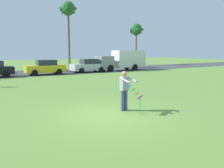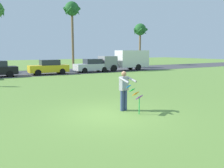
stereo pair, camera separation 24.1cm
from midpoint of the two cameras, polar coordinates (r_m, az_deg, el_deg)
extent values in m
plane|color=olive|center=(9.68, 0.16, -7.44)|extent=(120.00, 120.00, 0.00)
cube|color=#424247|center=(28.42, -20.90, 2.39)|extent=(120.00, 8.00, 0.01)
cylinder|color=#384772|center=(10.28, 3.92, -3.95)|extent=(0.16, 0.16, 0.90)
cylinder|color=#384772|center=(10.16, 3.18, -4.09)|extent=(0.16, 0.16, 0.90)
cube|color=gray|center=(10.09, 3.59, 0.15)|extent=(0.39, 0.27, 0.60)
sphere|color=#9E7051|center=(10.04, 3.61, 2.52)|extent=(0.22, 0.22, 0.22)
cylinder|color=gray|center=(10.04, 5.48, 1.14)|extent=(0.18, 0.59, 0.24)
cylinder|color=gray|center=(9.73, 3.63, 0.94)|extent=(0.18, 0.59, 0.24)
cube|color=blue|center=(9.75, 4.77, -0.62)|extent=(0.26, 0.24, 0.12)
cube|color=green|center=(9.71, 5.64, -1.48)|extent=(0.35, 0.28, 0.12)
cube|color=orange|center=(9.67, 6.52, -2.36)|extent=(0.43, 0.33, 0.12)
cube|color=purple|center=(9.64, 7.40, -3.23)|extent=(0.51, 0.38, 0.12)
cylinder|color=green|center=(9.71, 7.36, -5.28)|extent=(0.04, 0.04, 0.71)
cylinder|color=black|center=(25.01, -23.38, 2.27)|extent=(0.64, 0.23, 0.64)
cylinder|color=black|center=(26.60, -23.89, 2.55)|extent=(0.64, 0.23, 0.64)
cube|color=yellow|center=(26.56, -14.98, 3.66)|extent=(4.25, 1.82, 0.76)
cube|color=#282D38|center=(26.55, -14.72, 5.10)|extent=(2.05, 1.45, 0.60)
cylinder|color=black|center=(25.51, -17.34, 2.67)|extent=(0.65, 0.24, 0.64)
cylinder|color=black|center=(27.09, -18.05, 2.94)|extent=(0.65, 0.24, 0.64)
cylinder|color=black|center=(26.16, -11.75, 3.00)|extent=(0.65, 0.24, 0.64)
cylinder|color=black|center=(27.70, -12.76, 3.25)|extent=(0.65, 0.24, 0.64)
cube|color=silver|center=(28.42, -4.76, 4.19)|extent=(4.22, 1.74, 0.76)
cube|color=#282D38|center=(28.45, -4.50, 5.53)|extent=(2.03, 1.41, 0.60)
cylinder|color=black|center=(27.16, -6.45, 3.30)|extent=(0.64, 0.23, 0.64)
cylinder|color=black|center=(28.63, -7.81, 3.53)|extent=(0.64, 0.23, 0.64)
cylinder|color=black|center=(28.34, -1.66, 3.55)|extent=(0.64, 0.23, 0.64)
cylinder|color=black|center=(29.75, -3.20, 3.77)|extent=(0.64, 0.23, 0.64)
cube|color=gray|center=(29.50, -0.84, 5.39)|extent=(1.84, 1.93, 1.50)
cube|color=silver|center=(31.43, 5.11, 6.17)|extent=(4.24, 2.08, 2.20)
cylinder|color=black|center=(28.92, 0.65, 3.85)|extent=(0.85, 0.30, 0.84)
cylinder|color=black|center=(30.51, -1.09, 4.07)|extent=(0.85, 0.30, 0.84)
cylinder|color=black|center=(30.95, 6.60, 4.08)|extent=(0.85, 0.30, 0.84)
cylinder|color=black|center=(32.44, 4.68, 4.29)|extent=(0.85, 0.30, 0.84)
cone|color=#387A33|center=(33.97, -24.83, 15.37)|extent=(0.44, 1.56, 1.28)
cylinder|color=brown|center=(36.69, -9.40, 10.74)|extent=(0.36, 0.36, 8.62)
sphere|color=#236028|center=(37.18, -9.57, 17.70)|extent=(2.10, 2.10, 2.10)
cone|color=#236028|center=(37.46, -8.13, 16.96)|extent=(0.44, 1.56, 1.28)
cone|color=#236028|center=(38.04, -9.63, 16.79)|extent=(1.62, 0.90, 1.28)
cone|color=#236028|center=(37.35, -11.02, 16.92)|extent=(1.27, 1.52, 1.28)
cone|color=#236028|center=(36.32, -10.40, 17.19)|extent=(1.27, 1.52, 1.28)
cone|color=#236028|center=(36.38, -8.56, 17.21)|extent=(1.62, 0.90, 1.28)
cylinder|color=brown|center=(43.32, 6.98, 8.76)|extent=(0.36, 0.36, 6.17)
sphere|color=#236028|center=(43.48, 7.06, 13.10)|extent=(2.10, 2.10, 2.10)
cone|color=#236028|center=(44.03, 8.05, 12.43)|extent=(0.44, 1.56, 1.28)
cone|color=#236028|center=(44.33, 6.63, 12.42)|extent=(1.62, 0.90, 1.28)
cone|color=#236028|center=(43.43, 5.77, 12.53)|extent=(1.27, 1.52, 1.28)
cone|color=#236028|center=(42.53, 6.68, 12.61)|extent=(1.27, 1.52, 1.28)
cone|color=#236028|center=(42.91, 8.12, 12.54)|extent=(1.62, 0.90, 1.28)
camera|label=1|loc=(0.12, -89.37, 0.09)|focal=37.45mm
camera|label=2|loc=(0.12, 90.63, -0.09)|focal=37.45mm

